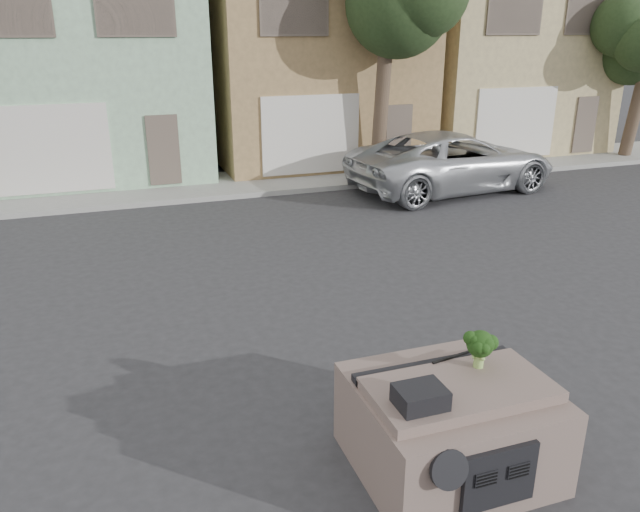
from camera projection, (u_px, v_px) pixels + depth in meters
ground_plane at (347, 344)px, 9.61m from camera, size 120.00×120.00×0.00m
sidewalk at (219, 185)px, 18.88m from camera, size 40.00×3.00×0.15m
townhouse_mint at (81, 54)px, 20.05m from camera, size 7.20×8.20×7.55m
townhouse_tan at (303, 51)px, 22.38m from camera, size 7.20×8.20×7.55m
townhouse_beige at (482, 49)px, 24.72m from camera, size 7.20×8.20×7.55m
silver_pickup at (451, 190)px, 18.61m from camera, size 6.56×3.60×1.74m
tree_near at (384, 39)px, 18.37m from camera, size 4.40×4.00×8.50m
car_dashboard at (449, 422)px, 6.76m from camera, size 2.00×1.80×1.12m
instrument_hump at (420, 397)px, 6.04m from camera, size 0.48×0.38×0.20m
wiper_arm at (457, 355)px, 6.99m from camera, size 0.69×0.15×0.02m
broccoli at (480, 349)px, 6.70m from camera, size 0.51×0.51×0.44m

